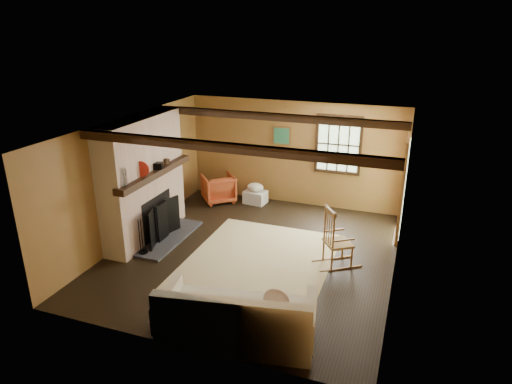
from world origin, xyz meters
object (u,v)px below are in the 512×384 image
at_px(rocking_chair, 336,241).
at_px(armchair, 219,188).
at_px(laundry_basket, 255,197).
at_px(fireplace, 144,184).
at_px(sofa, 237,321).

relative_size(rocking_chair, armchair, 1.51).
height_order(laundry_basket, armchair, armchair).
distance_m(fireplace, sofa, 3.80).
xyz_separation_m(fireplace, laundry_basket, (1.40, 2.40, -0.95)).
bearing_deg(armchair, fireplace, 36.78).
distance_m(rocking_chair, armchair, 3.82).
xyz_separation_m(rocking_chair, sofa, (-0.86, -2.48, -0.16)).
bearing_deg(fireplace, armchair, 76.26).
relative_size(rocking_chair, laundry_basket, 2.18).
bearing_deg(rocking_chair, sofa, 126.57).
distance_m(rocking_chair, sofa, 2.63).
distance_m(sofa, laundry_basket, 4.98).
distance_m(fireplace, laundry_basket, 2.94).
distance_m(fireplace, armchair, 2.41).
height_order(fireplace, laundry_basket, fireplace).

